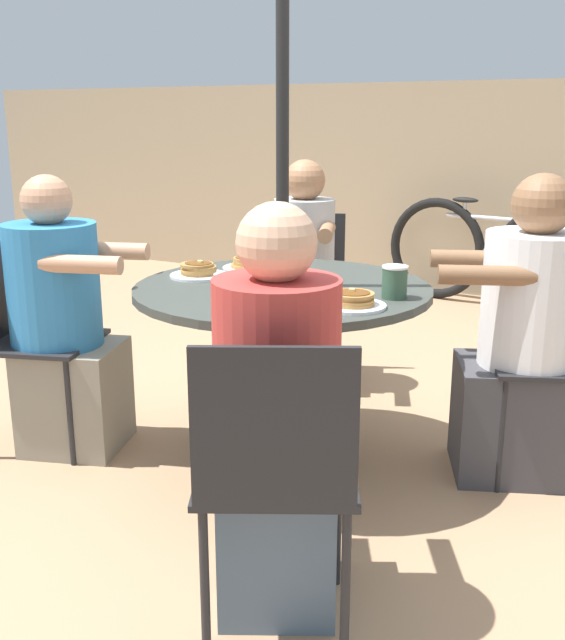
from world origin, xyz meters
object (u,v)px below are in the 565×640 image
at_px(patio_table, 282,321).
at_px(drinking_glass_a, 226,295).
at_px(diner_south, 522,344).
at_px(diner_north, 64,329).
at_px(syrup_bottle, 295,260).
at_px(patio_chair_east, 276,468).
at_px(diner_west, 303,284).
at_px(pancake_plate_c, 352,301).
at_px(pancake_plate_a, 249,289).
at_px(pancake_plate_d, 250,264).
at_px(diner_east, 277,431).
at_px(bicycle, 489,253).
at_px(patio_chair_west, 306,283).
at_px(pancake_plate_b, 198,271).
at_px(patio_chair_north, 26,330).
at_px(coffee_cup, 395,282).

bearing_deg(patio_table, drinking_glass_a, -84.58).
bearing_deg(diner_south, diner_north, 88.10).
bearing_deg(syrup_bottle, patio_chair_east, -65.02).
bearing_deg(drinking_glass_a, patio_chair_east, -47.47).
distance_m(patio_chair_east, diner_west, 1.98).
distance_m(diner_south, pancake_plate_c, 0.75).
xyz_separation_m(patio_chair_east, pancake_plate_a, (-0.54, 0.79, 0.24)).
bearing_deg(drinking_glass_a, pancake_plate_d, 114.47).
relative_size(diner_east, pancake_plate_c, 5.02).
height_order(patio_chair_east, pancake_plate_a, patio_chair_east).
distance_m(patio_chair_east, drinking_glass_a, 0.72).
height_order(drinking_glass_a, bicycle, drinking_glass_a).
bearing_deg(diner_west, patio_table, 90.00).
relative_size(diner_south, bicycle, 0.73).
relative_size(diner_north, diner_south, 0.98).
bearing_deg(bicycle, patio_table, -83.98).
height_order(syrup_bottle, bicycle, syrup_bottle).
bearing_deg(pancake_plate_d, patio_chair_west, 99.04).
bearing_deg(pancake_plate_d, bicycle, 82.26).
distance_m(diner_north, diner_west, 1.25).
distance_m(pancake_plate_c, pancake_plate_d, 0.75).
xyz_separation_m(drinking_glass_a, bicycle, (0.07, 3.46, -0.41)).
distance_m(patio_chair_west, pancake_plate_a, 1.24).
height_order(diner_south, pancake_plate_a, diner_south).
distance_m(patio_table, pancake_plate_b, 0.41).
bearing_deg(diner_south, patio_chair_north, 87.94).
height_order(pancake_plate_b, coffee_cup, coffee_cup).
height_order(diner_south, syrup_bottle, diner_south).
xyz_separation_m(syrup_bottle, coffee_cup, (0.48, -0.18, -0.01)).
height_order(patio_table, diner_east, diner_east).
relative_size(pancake_plate_a, bicycle, 0.14).
height_order(diner_west, coffee_cup, diner_west).
relative_size(patio_chair_north, patio_chair_west, 1.00).
bearing_deg(pancake_plate_d, pancake_plate_c, -32.23).
relative_size(patio_chair_north, drinking_glass_a, 6.30).
height_order(patio_chair_east, diner_south, diner_south).
bearing_deg(diner_north, syrup_bottle, 101.29).
bearing_deg(syrup_bottle, diner_west, 113.60).
height_order(patio_chair_north, pancake_plate_b, patio_chair_north).
bearing_deg(patio_table, pancake_plate_c, -27.18).
height_order(patio_table, diner_north, diner_north).
relative_size(pancake_plate_d, coffee_cup, 1.97).
distance_m(diner_east, diner_west, 1.82).
height_order(patio_chair_west, drinking_glass_a, drinking_glass_a).
bearing_deg(diner_south, patio_chair_east, 142.77).
bearing_deg(drinking_glass_a, diner_west, 105.92).
distance_m(patio_chair_north, pancake_plate_c, 1.42).
relative_size(diner_south, pancake_plate_a, 5.05).
xyz_separation_m(patio_chair_west, bicycle, (0.50, 1.99, -0.11)).
xyz_separation_m(diner_north, syrup_bottle, (0.82, 0.47, 0.28)).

